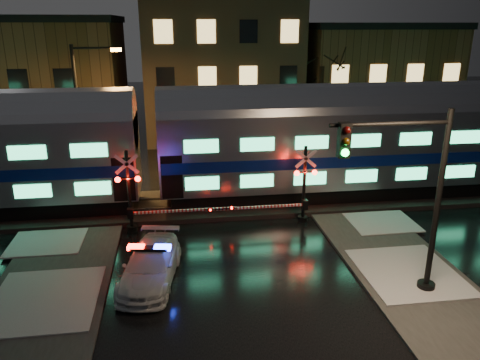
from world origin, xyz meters
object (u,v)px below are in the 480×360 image
object	(u,v)px
police_car	(150,265)
traffic_light	(410,202)
crossing_signal_left	(138,200)
crossing_signal_right	(297,193)
streetlight	(83,108)

from	to	relation	value
police_car	traffic_light	world-z (taller)	traffic_light
police_car	traffic_light	bearing A→B (deg)	-4.12
police_car	crossing_signal_left	distance (m)	4.49
crossing_signal_right	streetlight	distance (m)	12.72
traffic_light	police_car	bearing A→B (deg)	166.20
crossing_signal_right	streetlight	xyz separation A→B (m)	(-10.37, 6.70, 3.04)
streetlight	crossing_signal_left	bearing A→B (deg)	-64.74
crossing_signal_right	crossing_signal_left	distance (m)	7.21
streetlight	traffic_light	bearing A→B (deg)	-46.67
police_car	streetlight	size ratio (longest dim) A/B	0.59
crossing_signal_left	crossing_signal_right	bearing A→B (deg)	-0.02
police_car	traffic_light	size ratio (longest dim) A/B	0.72
police_car	traffic_light	distance (m)	9.27
crossing_signal_left	traffic_light	bearing A→B (deg)	-34.89
crossing_signal_right	crossing_signal_left	xyz separation A→B (m)	(-7.21, 0.00, 0.04)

